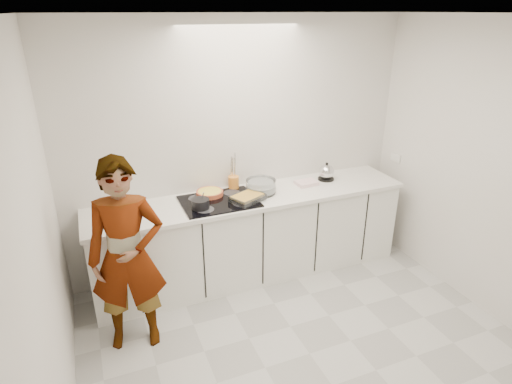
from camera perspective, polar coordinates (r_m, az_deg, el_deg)
name	(u,v)px	position (r m, az deg, el deg)	size (l,w,h in m)	color
floor	(310,354)	(3.81, 7.16, -20.60)	(3.60, 3.20, 0.00)	beige
ceiling	(331,14)	(2.76, 10.01, 22.37)	(3.60, 3.20, 0.00)	white
wall_back	(240,149)	(4.41, -2.12, 5.69)	(3.60, 0.00, 2.60)	silver
wall_left	(39,265)	(2.72, -26.99, -8.71)	(0.00, 3.20, 2.60)	silver
wall_right	(500,177)	(4.23, 29.78, 1.73)	(0.02, 3.20, 2.60)	silver
base_cabinets	(252,237)	(4.48, -0.53, -6.08)	(3.20, 0.58, 0.87)	white
countertop	(252,198)	(4.28, -0.55, -0.75)	(3.24, 0.64, 0.04)	white
hob	(219,201)	(4.14, -4.95, -1.25)	(0.72, 0.54, 0.01)	black
tart_dish	(210,193)	(4.27, -6.19, -0.09)	(0.30, 0.30, 0.04)	#C05231
saucepan	(201,204)	(3.98, -7.41, -1.56)	(0.21, 0.21, 0.16)	black
baking_dish	(247,198)	(4.11, -1.15, -0.75)	(0.37, 0.33, 0.06)	silver
mixing_bowl	(261,187)	(4.31, 0.65, 0.69)	(0.36, 0.36, 0.14)	silver
tea_towel	(306,183)	(4.57, 6.75, 1.22)	(0.23, 0.16, 0.04)	white
kettle	(326,172)	(4.71, 9.35, 2.59)	(0.19, 0.19, 0.20)	black
utensil_crock	(234,183)	(4.41, -3.00, 1.25)	(0.11, 0.11, 0.14)	orange
cook	(127,257)	(3.56, -16.80, -8.28)	(0.60, 0.39, 1.65)	white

